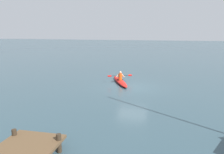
{
  "coord_description": "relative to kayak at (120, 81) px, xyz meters",
  "views": [
    {
      "loc": [
        -2.34,
        18.69,
        4.85
      ],
      "look_at": [
        0.97,
        3.73,
        1.6
      ],
      "focal_mm": 36.66,
      "sensor_mm": 36.0,
      "label": 1
    }
  ],
  "objects": [
    {
      "name": "kayaker",
      "position": [
        -0.02,
        0.04,
        0.49
      ],
      "size": [
        2.13,
        0.96,
        0.79
      ],
      "color": "#E04C14",
      "rests_on": "kayak"
    },
    {
      "name": "kayak",
      "position": [
        0.0,
        0.0,
        0.0
      ],
      "size": [
        2.39,
        4.39,
        0.3
      ],
      "color": "red",
      "rests_on": "ground"
    },
    {
      "name": "ground_plane",
      "position": [
        -1.3,
        1.23,
        -0.15
      ],
      "size": [
        160.0,
        160.0,
        0.0
      ],
      "primitive_type": "plane",
      "color": "#334C56"
    }
  ]
}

